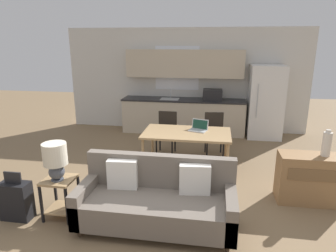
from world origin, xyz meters
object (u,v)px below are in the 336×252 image
(dining_chair_far_left, at_px, (167,131))
(laptop, at_px, (199,128))
(refrigerator, at_px, (265,102))
(suitcase, at_px, (16,200))
(couch, at_px, (157,201))
(credenza, at_px, (310,179))
(dining_table, at_px, (187,135))
(table_lamp, at_px, (55,158))
(dining_chair_far_right, at_px, (214,132))
(vase, at_px, (327,144))
(side_table, at_px, (60,192))

(dining_chair_far_left, bearing_deg, laptop, -38.61)
(refrigerator, relative_size, suitcase, 2.62)
(couch, distance_m, credenza, 2.34)
(dining_table, xyz_separation_m, credenza, (1.94, -0.93, -0.30))
(table_lamp, bearing_deg, dining_chair_far_right, 53.88)
(vase, height_order, laptop, vase)
(couch, distance_m, vase, 2.56)
(side_table, bearing_deg, dining_table, 50.90)
(dining_table, distance_m, credenza, 2.17)
(dining_table, xyz_separation_m, side_table, (-1.54, -1.89, -0.30))
(table_lamp, bearing_deg, suitcase, -169.84)
(couch, bearing_deg, vase, 22.48)
(dining_chair_far_left, bearing_deg, table_lamp, -108.01)
(side_table, relative_size, suitcase, 0.82)
(couch, height_order, dining_chair_far_right, same)
(dining_table, relative_size, dining_chair_far_left, 1.80)
(dining_table, bearing_deg, credenza, -25.47)
(vase, bearing_deg, table_lamp, -164.45)
(laptop, bearing_deg, dining_chair_far_right, 84.55)
(table_lamp, xyz_separation_m, laptop, (1.75, 2.10, -0.10))
(refrigerator, xyz_separation_m, dining_chair_far_left, (-2.24, -1.50, -0.41))
(credenza, bearing_deg, dining_chair_far_left, 144.96)
(suitcase, bearing_deg, table_lamp, 10.16)
(table_lamp, height_order, credenza, table_lamp)
(dining_table, bearing_deg, couch, -96.03)
(side_table, distance_m, suitcase, 0.60)
(couch, bearing_deg, credenza, 23.87)
(refrigerator, distance_m, side_table, 5.34)
(dining_chair_far_right, bearing_deg, credenza, -59.23)
(dining_chair_far_right, distance_m, suitcase, 3.91)
(refrigerator, distance_m, laptop, 2.62)
(couch, height_order, table_lamp, table_lamp)
(dining_chair_far_left, relative_size, dining_chair_far_right, 1.00)
(couch, bearing_deg, dining_table, 83.97)
(couch, xyz_separation_m, credenza, (2.14, 0.95, 0.03))
(couch, bearing_deg, suitcase, -175.12)
(side_table, height_order, vase, vase)
(table_lamp, relative_size, vase, 1.31)
(side_table, bearing_deg, couch, 0.90)
(dining_table, relative_size, side_table, 2.84)
(side_table, height_order, dining_chair_far_right, dining_chair_far_right)
(refrigerator, relative_size, laptop, 4.72)
(side_table, distance_m, vase, 3.81)
(dining_chair_far_right, xyz_separation_m, suitcase, (-2.62, -2.90, -0.22))
(vase, height_order, suitcase, vase)
(dining_chair_far_left, xyz_separation_m, suitcase, (-1.60, -2.83, -0.22))
(credenza, bearing_deg, table_lamp, -163.85)
(laptop, height_order, suitcase, laptop)
(table_lamp, xyz_separation_m, suitcase, (-0.58, -0.10, -0.60))
(side_table, relative_size, table_lamp, 1.10)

